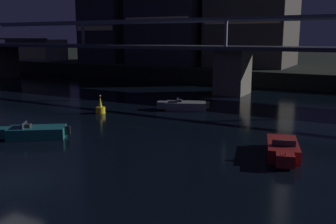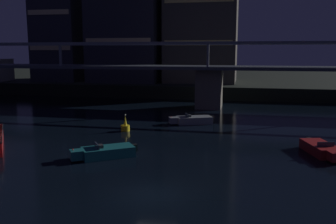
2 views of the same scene
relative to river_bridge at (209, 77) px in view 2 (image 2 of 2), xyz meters
name	(u,v)px [view 2 (image 2 of 2)]	position (x,y,z in m)	size (l,w,h in m)	color
ground_plane	(153,195)	(0.00, -33.67, -4.50)	(400.00, 400.00, 0.00)	black
far_riverbank	(226,77)	(0.00, 48.01, -3.40)	(240.00, 80.00, 2.20)	black
river_bridge	(209,77)	(0.00, 0.00, 0.00)	(92.44, 6.40, 9.38)	#605B51
speedboat_near_right	(192,120)	(-0.71, -12.44, -4.09)	(5.05, 3.16, 1.16)	gray
speedboat_mid_left	(105,152)	(-5.42, -27.07, -4.09)	(4.74, 3.90, 1.16)	#196066
speedboat_mid_center	(322,149)	(11.06, -22.77, -4.09)	(2.76, 5.19, 1.16)	maroon
channel_buoy	(125,126)	(-6.89, -17.73, -4.03)	(0.90, 0.90, 1.76)	yellow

